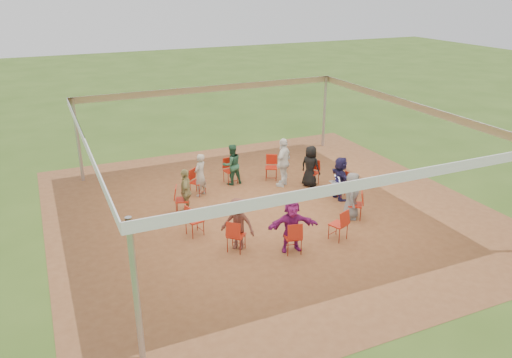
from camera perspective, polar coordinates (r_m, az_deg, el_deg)
name	(u,v)px	position (r m, az deg, el deg)	size (l,w,h in m)	color
ground	(268,211)	(15.63, 1.40, -3.62)	(80.00, 80.00, 0.00)	#39571B
dirt_patch	(268,210)	(15.63, 1.40, -3.60)	(13.00, 13.00, 0.00)	brown
tent	(269,138)	(14.77, 1.49, 4.72)	(10.33, 10.33, 3.00)	#B2B2B7
chair_0	(343,186)	(16.55, 9.92, -0.77)	(0.42, 0.44, 0.90)	red
chair_1	(312,173)	(17.52, 6.40, 0.71)	(0.42, 0.44, 0.90)	red
chair_2	(271,168)	(17.89, 1.77, 1.30)	(0.42, 0.44, 0.90)	red
chair_3	(230,171)	(17.60, -2.94, 0.92)	(0.42, 0.44, 0.90)	red
chair_4	(198,182)	(16.70, -6.70, -0.37)	(0.42, 0.44, 0.90)	red
chair_5	(182,200)	(15.41, -8.41, -2.41)	(0.42, 0.44, 0.90)	red
chair_6	(195,220)	(14.10, -7.04, -4.73)	(0.42, 0.44, 0.90)	red
chair_7	(236,235)	(13.21, -2.28, -6.47)	(0.42, 0.44, 0.90)	red
chair_8	(293,237)	(13.16, 4.23, -6.65)	(0.42, 0.44, 0.90)	red
chair_9	(338,225)	(13.95, 9.39, -5.17)	(0.42, 0.44, 0.90)	red
chair_10	(355,205)	(15.24, 11.26, -2.90)	(0.42, 0.44, 0.90)	red
person_seated_0	(340,178)	(16.39, 9.63, 0.09)	(1.35, 0.50, 1.45)	#1F1A45
person_seated_1	(310,166)	(17.32, 6.23, 1.47)	(0.71, 0.40, 1.45)	black
person_seated_2	(232,164)	(17.40, -2.78, 1.67)	(0.71, 0.41, 1.45)	#25533A
person_seated_3	(200,175)	(16.54, -6.40, 0.46)	(0.53, 0.35, 1.45)	#A19A8D
person_seated_4	(186,192)	(15.29, -8.02, -1.43)	(0.85, 0.44, 1.45)	tan
person_seated_5	(238,224)	(13.18, -2.10, -5.15)	(0.94, 0.46, 1.45)	brown
person_seated_6	(292,225)	(13.13, 4.11, -5.32)	(1.35, 0.50, 1.45)	#821966
person_seated_7	(352,196)	(15.12, 10.88, -1.89)	(0.71, 0.40, 1.45)	slate
standing_person	(283,162)	(17.23, 3.16, 1.93)	(1.01, 0.52, 1.72)	white
cable_coil	(250,208)	(15.76, -0.66, -3.31)	(0.39, 0.39, 0.03)	black
laptop	(336,180)	(16.33, 9.13, -0.15)	(0.28, 0.34, 0.23)	#B7B7BC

